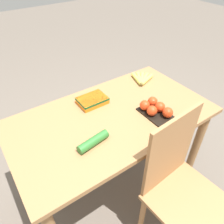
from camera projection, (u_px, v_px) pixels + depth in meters
name	position (u px, v px, depth m)	size (l,w,h in m)	color
ground_plane	(112.00, 181.00, 1.86)	(12.00, 12.00, 0.00)	#665B51
dining_table	(112.00, 128.00, 1.47)	(1.30, 0.73, 0.74)	#9E7044
chair	(180.00, 187.00, 1.28)	(0.45, 0.43, 0.96)	#A87547
banana_bunch	(142.00, 79.00, 1.71)	(0.17, 0.17, 0.03)	brown
tomato_pack	(155.00, 108.00, 1.39)	(0.15, 0.21, 0.08)	black
carrot_bag	(92.00, 100.00, 1.48)	(0.19, 0.14, 0.04)	orange
cucumber_near	(93.00, 141.00, 1.19)	(0.20, 0.08, 0.05)	#2D702D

